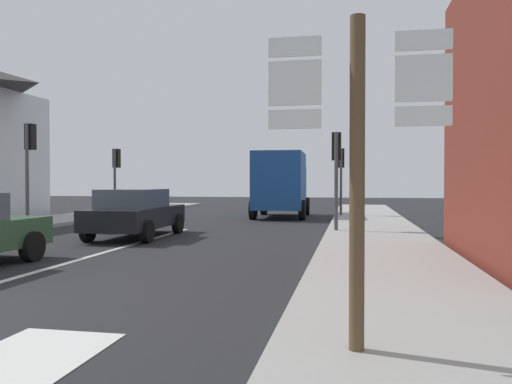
{
  "coord_description": "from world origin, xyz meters",
  "views": [
    {
      "loc": [
        5.79,
        -5.02,
        1.69
      ],
      "look_at": [
        2.2,
        13.8,
        1.3
      ],
      "focal_mm": 35.17,
      "sensor_mm": 36.0,
      "label": 1
    }
  ],
  "objects_px": {
    "traffic_light_far_right": "(341,167)",
    "traffic_light_near_right": "(336,159)",
    "traffic_light_near_left": "(29,151)",
    "delivery_truck": "(281,183)",
    "route_sign_post": "(357,158)",
    "sedan_far": "(135,213)",
    "traffic_light_far_left": "(116,167)"
  },
  "relations": [
    {
      "from": "traffic_light_far_right",
      "to": "traffic_light_near_right",
      "type": "height_order",
      "value": "traffic_light_near_right"
    },
    {
      "from": "traffic_light_near_left",
      "to": "delivery_truck",
      "type": "bearing_deg",
      "value": 45.04
    },
    {
      "from": "delivery_truck",
      "to": "route_sign_post",
      "type": "distance_m",
      "value": 19.18
    },
    {
      "from": "delivery_truck",
      "to": "traffic_light_near_left",
      "type": "xyz_separation_m",
      "value": [
        -7.8,
        -7.81,
        1.11
      ]
    },
    {
      "from": "sedan_far",
      "to": "traffic_light_near_right",
      "type": "bearing_deg",
      "value": 20.39
    },
    {
      "from": "sedan_far",
      "to": "traffic_light_far_left",
      "type": "bearing_deg",
      "value": 119.82
    },
    {
      "from": "sedan_far",
      "to": "traffic_light_near_left",
      "type": "xyz_separation_m",
      "value": [
        -4.65,
        1.54,
        2.0
      ]
    },
    {
      "from": "traffic_light_near_left",
      "to": "traffic_light_far_left",
      "type": "relative_size",
      "value": 1.14
    },
    {
      "from": "traffic_light_far_right",
      "to": "sedan_far",
      "type": "bearing_deg",
      "value": -121.63
    },
    {
      "from": "traffic_light_near_left",
      "to": "traffic_light_near_right",
      "type": "distance_m",
      "value": 10.63
    },
    {
      "from": "sedan_far",
      "to": "traffic_light_far_left",
      "type": "xyz_separation_m",
      "value": [
        -4.65,
        8.11,
        1.66
      ]
    },
    {
      "from": "traffic_light_far_right",
      "to": "traffic_light_near_left",
      "type": "bearing_deg",
      "value": -142.54
    },
    {
      "from": "route_sign_post",
      "to": "traffic_light_far_right",
      "type": "height_order",
      "value": "traffic_light_far_right"
    },
    {
      "from": "traffic_light_near_left",
      "to": "traffic_light_far_right",
      "type": "bearing_deg",
      "value": 37.46
    },
    {
      "from": "route_sign_post",
      "to": "traffic_light_near_right",
      "type": "relative_size",
      "value": 0.97
    },
    {
      "from": "traffic_light_far_right",
      "to": "delivery_truck",
      "type": "bearing_deg",
      "value": -173.62
    },
    {
      "from": "traffic_light_near_left",
      "to": "traffic_light_far_right",
      "type": "xyz_separation_m",
      "value": [
        10.61,
        8.13,
        -0.34
      ]
    },
    {
      "from": "delivery_truck",
      "to": "route_sign_post",
      "type": "height_order",
      "value": "route_sign_post"
    },
    {
      "from": "sedan_far",
      "to": "delivery_truck",
      "type": "distance_m",
      "value": 9.91
    },
    {
      "from": "delivery_truck",
      "to": "traffic_light_near_right",
      "type": "distance_m",
      "value": 7.71
    },
    {
      "from": "traffic_light_far_left",
      "to": "traffic_light_far_right",
      "type": "bearing_deg",
      "value": 8.35
    },
    {
      "from": "route_sign_post",
      "to": "traffic_light_far_left",
      "type": "height_order",
      "value": "traffic_light_far_left"
    },
    {
      "from": "route_sign_post",
      "to": "traffic_light_far_right",
      "type": "bearing_deg",
      "value": 91.59
    },
    {
      "from": "traffic_light_near_right",
      "to": "sedan_far",
      "type": "bearing_deg",
      "value": -159.61
    },
    {
      "from": "sedan_far",
      "to": "traffic_light_near_right",
      "type": "distance_m",
      "value": 6.57
    },
    {
      "from": "route_sign_post",
      "to": "sedan_far",
      "type": "bearing_deg",
      "value": 124.27
    },
    {
      "from": "delivery_truck",
      "to": "traffic_light_near_left",
      "type": "distance_m",
      "value": 11.1
    },
    {
      "from": "traffic_light_far_right",
      "to": "route_sign_post",
      "type": "bearing_deg",
      "value": -88.41
    },
    {
      "from": "sedan_far",
      "to": "traffic_light_near_left",
      "type": "distance_m",
      "value": 5.29
    },
    {
      "from": "traffic_light_far_right",
      "to": "traffic_light_near_right",
      "type": "xyz_separation_m",
      "value": [
        0.0,
        -7.46,
        0.02
      ]
    },
    {
      "from": "traffic_light_near_left",
      "to": "traffic_light_near_right",
      "type": "relative_size",
      "value": 1.13
    },
    {
      "from": "route_sign_post",
      "to": "traffic_light_far_left",
      "type": "distance_m",
      "value": 20.87
    }
  ]
}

